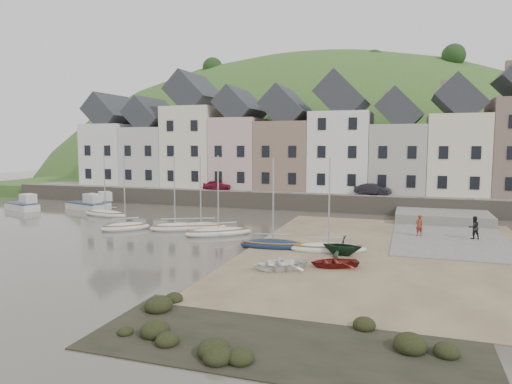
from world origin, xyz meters
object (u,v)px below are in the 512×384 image
(person_dark, at_px, (474,228))
(rowboat_white, at_px, (279,264))
(car_right, at_px, (373,189))
(person_red, at_px, (419,225))
(sailboat_0, at_px, (106,214))
(rowboat_red, at_px, (334,262))
(rowboat_green, at_px, (342,245))
(car_left, at_px, (217,185))

(person_dark, bearing_deg, rowboat_white, 25.39)
(car_right, bearing_deg, person_red, -148.54)
(sailboat_0, bearing_deg, rowboat_red, -26.48)
(person_dark, distance_m, car_right, 15.80)
(sailboat_0, xyz_separation_m, car_right, (24.19, 12.24, 1.95))
(rowboat_white, bearing_deg, person_red, 112.23)
(sailboat_0, bearing_deg, person_dark, -2.20)
(rowboat_white, bearing_deg, car_right, 137.11)
(car_right, bearing_deg, rowboat_green, -167.40)
(rowboat_green, height_order, person_dark, person_dark)
(rowboat_white, bearing_deg, sailboat_0, -158.32)
(rowboat_green, distance_m, rowboat_red, 2.95)
(car_left, distance_m, car_right, 17.73)
(sailboat_0, relative_size, car_left, 1.93)
(rowboat_green, xyz_separation_m, person_dark, (8.43, 7.72, 0.26))
(rowboat_green, bearing_deg, car_left, -136.87)
(rowboat_white, bearing_deg, rowboat_green, 111.06)
(person_red, relative_size, car_right, 0.43)
(rowboat_red, relative_size, car_right, 0.74)
(person_dark, bearing_deg, sailboat_0, -23.85)
(rowboat_white, height_order, car_left, car_left)
(car_left, bearing_deg, rowboat_white, -168.18)
(car_right, bearing_deg, sailboat_0, 130.17)
(rowboat_red, bearing_deg, person_red, 132.47)
(car_right, bearing_deg, car_left, 103.33)
(rowboat_green, distance_m, car_left, 27.50)
(rowboat_white, distance_m, rowboat_green, 5.27)
(person_red, relative_size, car_left, 0.49)
(sailboat_0, relative_size, person_red, 3.98)
(person_dark, bearing_deg, rowboat_red, 29.86)
(sailboat_0, distance_m, rowboat_red, 26.67)
(rowboat_red, bearing_deg, sailboat_0, -140.12)
(sailboat_0, xyz_separation_m, rowboat_white, (21.05, -13.37, 0.12))
(person_red, height_order, person_dark, person_dark)
(car_left, relative_size, car_right, 0.89)
(person_dark, height_order, car_left, car_left)
(rowboat_red, relative_size, person_red, 1.71)
(person_dark, distance_m, car_left, 29.21)
(sailboat_0, xyz_separation_m, car_left, (6.46, 12.24, 1.90))
(rowboat_white, relative_size, car_left, 0.93)
(rowboat_white, distance_m, person_dark, 16.58)
(sailboat_0, relative_size, rowboat_green, 2.62)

